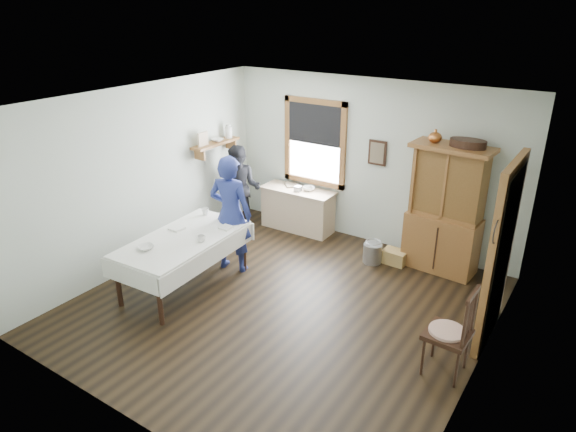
{
  "coord_description": "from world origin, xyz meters",
  "views": [
    {
      "loc": [
        3.3,
        -4.86,
        3.79
      ],
      "look_at": [
        -0.11,
        0.3,
        1.17
      ],
      "focal_mm": 32.0,
      "sensor_mm": 36.0,
      "label": 1
    }
  ],
  "objects": [
    {
      "name": "room",
      "position": [
        0.0,
        0.0,
        1.35
      ],
      "size": [
        5.01,
        5.01,
        2.7
      ],
      "color": "black",
      "rests_on": "ground"
    },
    {
      "name": "window",
      "position": [
        -1.0,
        2.46,
        1.63
      ],
      "size": [
        1.18,
        0.07,
        1.48
      ],
      "color": "white",
      "rests_on": "room"
    },
    {
      "name": "doorway",
      "position": [
        2.46,
        0.85,
        1.16
      ],
      "size": [
        0.09,
        1.14,
        2.22
      ],
      "color": "#433A2F",
      "rests_on": "room"
    },
    {
      "name": "wall_shelf",
      "position": [
        -2.37,
        1.54,
        1.57
      ],
      "size": [
        0.24,
        1.0,
        0.44
      ],
      "color": "olive",
      "rests_on": "room"
    },
    {
      "name": "framed_picture",
      "position": [
        0.15,
        2.46,
        1.55
      ],
      "size": [
        0.3,
        0.04,
        0.4
      ],
      "primitive_type": "cube",
      "color": "black",
      "rests_on": "room"
    },
    {
      "name": "rug_beater",
      "position": [
        2.45,
        0.3,
        1.72
      ],
      "size": [
        0.01,
        0.27,
        0.27
      ],
      "primitive_type": "torus",
      "rotation": [
        0.0,
        1.57,
        0.0
      ],
      "color": "black",
      "rests_on": "room"
    },
    {
      "name": "work_counter",
      "position": [
        -1.17,
        2.21,
        0.37
      ],
      "size": [
        1.31,
        0.52,
        0.75
      ],
      "primitive_type": "cube",
      "rotation": [
        0.0,
        0.0,
        0.02
      ],
      "color": "tan",
      "rests_on": "room"
    },
    {
      "name": "china_hutch",
      "position": [
        1.4,
        2.16,
        0.96
      ],
      "size": [
        1.16,
        0.61,
        1.92
      ],
      "primitive_type": "cube",
      "rotation": [
        0.0,
        0.0,
        -0.07
      ],
      "color": "olive",
      "rests_on": "room"
    },
    {
      "name": "dining_table",
      "position": [
        -1.42,
        -0.35,
        0.39
      ],
      "size": [
        1.11,
        1.98,
        0.77
      ],
      "primitive_type": "cube",
      "rotation": [
        0.0,
        0.0,
        0.05
      ],
      "color": "white",
      "rests_on": "room"
    },
    {
      "name": "spindle_chair",
      "position": [
        2.21,
        -0.12,
        0.54
      ],
      "size": [
        0.51,
        0.51,
        1.07
      ],
      "primitive_type": "cube",
      "rotation": [
        0.0,
        0.0,
        -0.04
      ],
      "color": "black",
      "rests_on": "room"
    },
    {
      "name": "pail",
      "position": [
        0.48,
        1.79,
        0.15
      ],
      "size": [
        0.37,
        0.37,
        0.31
      ],
      "primitive_type": "cube",
      "rotation": [
        0.0,
        0.0,
        0.33
      ],
      "color": "#979A9F",
      "rests_on": "room"
    },
    {
      "name": "wicker_basket",
      "position": [
        0.78,
        1.95,
        0.11
      ],
      "size": [
        0.37,
        0.27,
        0.21
      ],
      "primitive_type": "cube",
      "rotation": [
        0.0,
        0.0,
        -0.03
      ],
      "color": "#AA8B4D",
      "rests_on": "room"
    },
    {
      "name": "woman_blue",
      "position": [
        -1.22,
        0.45,
        0.82
      ],
      "size": [
        0.67,
        0.52,
        1.65
      ],
      "primitive_type": "imported",
      "rotation": [
        0.0,
        0.0,
        3.36
      ],
      "color": "navy",
      "rests_on": "room"
    },
    {
      "name": "figure_dark",
      "position": [
        -2.01,
        1.67,
        0.7
      ],
      "size": [
        0.84,
        0.76,
        1.41
      ],
      "primitive_type": "imported",
      "rotation": [
        0.0,
        0.0,
        0.42
      ],
      "color": "black",
      "rests_on": "room"
    },
    {
      "name": "table_cup_a",
      "position": [
        -1.11,
        -0.31,
        0.82
      ],
      "size": [
        0.14,
        0.14,
        0.09
      ],
      "primitive_type": "imported",
      "rotation": [
        0.0,
        0.0,
        -0.29
      ],
      "color": "silver",
      "rests_on": "dining_table"
    },
    {
      "name": "table_cup_b",
      "position": [
        -1.7,
        0.43,
        0.82
      ],
      "size": [
        0.13,
        0.13,
        0.1
      ],
      "primitive_type": "imported",
      "rotation": [
        0.0,
        0.0,
        0.3
      ],
      "color": "silver",
      "rests_on": "dining_table"
    },
    {
      "name": "table_bowl",
      "position": [
        -1.56,
        -0.88,
        0.8
      ],
      "size": [
        0.29,
        0.29,
        0.06
      ],
      "primitive_type": "imported",
      "rotation": [
        0.0,
        0.0,
        -0.32
      ],
      "color": "silver",
      "rests_on": "dining_table"
    },
    {
      "name": "counter_book",
      "position": [
        -1.45,
        2.25,
        0.76
      ],
      "size": [
        0.28,
        0.28,
        0.02
      ],
      "primitive_type": "imported",
      "rotation": [
        0.0,
        0.0,
        0.76
      ],
      "color": "brown",
      "rests_on": "work_counter"
    },
    {
      "name": "counter_bowl",
      "position": [
        -0.99,
        2.28,
        0.78
      ],
      "size": [
        0.27,
        0.27,
        0.07
      ],
      "primitive_type": "imported",
      "rotation": [
        0.0,
        0.0,
        -0.37
      ],
      "color": "silver",
      "rests_on": "work_counter"
    },
    {
      "name": "shelf_bowl",
      "position": [
        -2.37,
        1.55,
        1.6
      ],
      "size": [
        0.22,
        0.22,
        0.05
      ],
      "primitive_type": "imported",
      "color": "silver",
      "rests_on": "wall_shelf"
    }
  ]
}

